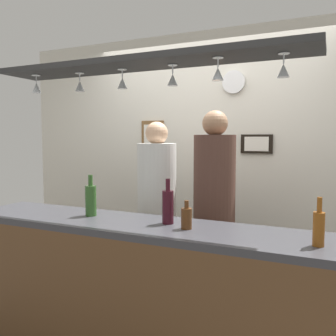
% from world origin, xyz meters
% --- Properties ---
extents(ground_plane, '(8.00, 8.00, 0.00)m').
position_xyz_m(ground_plane, '(0.00, 0.00, 0.00)').
color(ground_plane, '#4C4742').
extents(back_wall, '(4.40, 0.06, 2.60)m').
position_xyz_m(back_wall, '(0.00, 1.10, 1.30)').
color(back_wall, silver).
rests_on(back_wall, ground_plane).
extents(bar_counter, '(2.70, 0.55, 0.97)m').
position_xyz_m(bar_counter, '(0.00, -0.50, 0.66)').
color(bar_counter, '#38383D').
rests_on(bar_counter, ground_plane).
extents(overhead_glass_rack, '(2.20, 0.36, 0.04)m').
position_xyz_m(overhead_glass_rack, '(0.00, -0.30, 2.02)').
color(overhead_glass_rack, black).
extents(hanging_wineglass_far_left, '(0.07, 0.07, 0.13)m').
position_xyz_m(hanging_wineglass_far_left, '(-0.89, -0.33, 1.91)').
color(hanging_wineglass_far_left, silver).
rests_on(hanging_wineglass_far_left, overhead_glass_rack).
extents(hanging_wineglass_left, '(0.07, 0.07, 0.13)m').
position_xyz_m(hanging_wineglass_left, '(-0.54, -0.27, 1.91)').
color(hanging_wineglass_left, silver).
rests_on(hanging_wineglass_left, overhead_glass_rack).
extents(hanging_wineglass_center_left, '(0.07, 0.07, 0.13)m').
position_xyz_m(hanging_wineglass_center_left, '(-0.18, -0.27, 1.91)').
color(hanging_wineglass_center_left, silver).
rests_on(hanging_wineglass_center_left, overhead_glass_rack).
extents(hanging_wineglass_center, '(0.07, 0.07, 0.13)m').
position_xyz_m(hanging_wineglass_center, '(0.20, -0.26, 1.91)').
color(hanging_wineglass_center, silver).
rests_on(hanging_wineglass_center, overhead_glass_rack).
extents(hanging_wineglass_center_right, '(0.07, 0.07, 0.13)m').
position_xyz_m(hanging_wineglass_center_right, '(0.52, -0.34, 1.91)').
color(hanging_wineglass_center_right, silver).
rests_on(hanging_wineglass_center_right, overhead_glass_rack).
extents(hanging_wineglass_right, '(0.07, 0.07, 0.13)m').
position_xyz_m(hanging_wineglass_right, '(0.89, -0.29, 1.91)').
color(hanging_wineglass_right, silver).
rests_on(hanging_wineglass_right, overhead_glass_rack).
extents(person_middle_white_patterned_shirt, '(0.34, 0.34, 1.67)m').
position_xyz_m(person_middle_white_patterned_shirt, '(-0.23, 0.38, 1.01)').
color(person_middle_white_patterned_shirt, '#2D334C').
rests_on(person_middle_white_patterned_shirt, ground_plane).
extents(person_right_brown_shirt, '(0.34, 0.34, 1.75)m').
position_xyz_m(person_right_brown_shirt, '(0.29, 0.38, 1.06)').
color(person_right_brown_shirt, '#2D334C').
rests_on(person_right_brown_shirt, ground_plane).
extents(bottle_beer_brown_stubby, '(0.07, 0.07, 0.18)m').
position_xyz_m(bottle_beer_brown_stubby, '(0.34, -0.36, 1.04)').
color(bottle_beer_brown_stubby, '#512D14').
rests_on(bottle_beer_brown_stubby, bar_counter).
extents(bottle_beer_amber_tall, '(0.06, 0.06, 0.26)m').
position_xyz_m(bottle_beer_amber_tall, '(1.10, -0.41, 1.07)').
color(bottle_beer_amber_tall, brown).
rests_on(bottle_beer_amber_tall, bar_counter).
extents(bottle_champagne_green, '(0.08, 0.08, 0.30)m').
position_xyz_m(bottle_champagne_green, '(-0.43, -0.30, 1.09)').
color(bottle_champagne_green, '#2D5623').
rests_on(bottle_champagne_green, bar_counter).
extents(bottle_wine_dark_red, '(0.08, 0.08, 0.30)m').
position_xyz_m(bottle_wine_dark_red, '(0.18, -0.29, 1.08)').
color(bottle_wine_dark_red, '#380F19').
rests_on(bottle_wine_dark_red, bar_counter).
extents(picture_frame_caricature, '(0.26, 0.02, 0.34)m').
position_xyz_m(picture_frame_caricature, '(-0.62, 1.06, 1.55)').
color(picture_frame_caricature, brown).
rests_on(picture_frame_caricature, back_wall).
extents(picture_frame_lower_pair, '(0.30, 0.02, 0.18)m').
position_xyz_m(picture_frame_lower_pair, '(0.49, 1.06, 1.48)').
color(picture_frame_lower_pair, black).
rests_on(picture_frame_lower_pair, back_wall).
extents(wall_clock, '(0.22, 0.03, 0.22)m').
position_xyz_m(wall_clock, '(0.26, 1.05, 2.07)').
color(wall_clock, white).
rests_on(wall_clock, back_wall).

